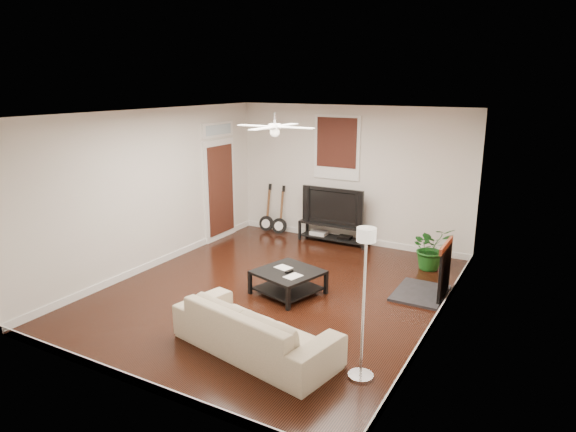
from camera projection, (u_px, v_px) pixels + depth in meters
name	position (u px, v px, depth m)	size (l,w,h in m)	color
room	(275.00, 206.00, 7.69)	(5.01, 6.01, 2.81)	black
brick_accent	(456.00, 212.00, 7.36)	(0.02, 2.20, 2.80)	#B45E3A
fireplace	(432.00, 268.00, 7.74)	(0.80, 1.10, 0.92)	black
window_back	(337.00, 148.00, 10.20)	(1.00, 0.06, 1.30)	black
door_left	(220.00, 180.00, 10.49)	(0.08, 1.00, 2.50)	white
tv_stand	(334.00, 233.00, 10.45)	(1.48, 0.39, 0.41)	black
tv	(335.00, 205.00, 10.32)	(1.32, 0.17, 0.76)	black
coffee_table	(288.00, 282.00, 7.91)	(0.90, 0.90, 0.38)	black
sofa	(255.00, 328.00, 6.17)	(2.17, 0.85, 0.63)	tan
floor_lamp	(364.00, 305.00, 5.48)	(0.29, 0.29, 1.77)	white
potted_plant	(431.00, 248.00, 8.92)	(0.71, 0.61, 0.79)	#185419
guitar_left	(266.00, 208.00, 11.10)	(0.33, 0.23, 1.08)	black
guitar_right	(279.00, 211.00, 10.91)	(0.33, 0.23, 1.08)	black
ceiling_fan	(275.00, 127.00, 7.38)	(1.24, 1.24, 0.32)	white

